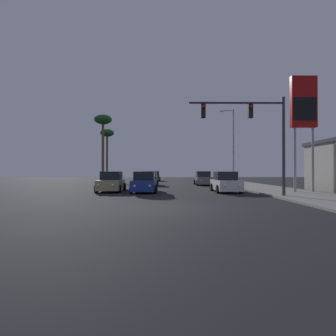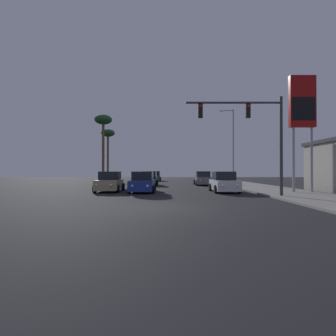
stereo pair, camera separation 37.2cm
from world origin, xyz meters
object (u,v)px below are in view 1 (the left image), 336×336
object	(u,v)px
car_blue	(144,183)
street_lamp	(232,143)
traffic_light_mast	(257,126)
palm_tree_mid	(103,124)
palm_tree_far	(107,136)
car_grey	(203,179)
car_white	(226,183)
car_black	(150,179)
car_green	(154,176)
gas_station_sign	(304,108)
car_tan	(111,182)

from	to	relation	value
car_blue	street_lamp	bearing A→B (deg)	-133.70
street_lamp	traffic_light_mast	bearing A→B (deg)	-98.10
palm_tree_mid	palm_tree_far	bearing A→B (deg)	99.38
car_grey	palm_tree_mid	size ratio (longest dim) A/B	0.45
car_white	car_blue	bearing A→B (deg)	1.11
car_black	car_white	distance (m)	12.10
car_green	gas_station_sign	xyz separation A→B (m)	(12.66, -24.86, 5.86)
street_lamp	car_grey	bearing A→B (deg)	168.30
traffic_light_mast	street_lamp	xyz separation A→B (m)	(2.01, 14.16, 0.44)
car_tan	car_grey	bearing A→B (deg)	-135.29
car_grey	gas_station_sign	bearing A→B (deg)	118.64
street_lamp	gas_station_sign	distance (m)	11.50
car_white	traffic_light_mast	xyz separation A→B (m)	(1.09, -4.30, 3.91)
car_green	street_lamp	bearing A→B (deg)	124.43
car_white	street_lamp	xyz separation A→B (m)	(3.11, 9.85, 4.36)
palm_tree_far	car_grey	bearing A→B (deg)	-43.65
palm_tree_far	car_tan	bearing A→B (deg)	-76.65
car_blue	palm_tree_far	size ratio (longest dim) A/B	0.47
car_white	traffic_light_mast	bearing A→B (deg)	104.47
car_white	gas_station_sign	size ratio (longest dim) A/B	0.48
gas_station_sign	palm_tree_far	size ratio (longest dim) A/B	0.99
car_grey	street_lamp	bearing A→B (deg)	169.36
palm_tree_mid	palm_tree_far	size ratio (longest dim) A/B	1.04
car_blue	palm_tree_mid	bearing A→B (deg)	-64.35
car_blue	palm_tree_mid	xyz separation A→B (m)	(-6.93, 14.90, 7.51)
gas_station_sign	palm_tree_far	distance (m)	33.49
car_grey	car_black	size ratio (longest dim) A/B	1.00
car_blue	car_grey	bearing A→B (deg)	-119.99
palm_tree_mid	car_black	bearing A→B (deg)	-35.42
car_grey	car_green	bearing A→B (deg)	-62.48
street_lamp	car_black	bearing A→B (deg)	179.22
car_grey	palm_tree_mid	distance (m)	15.82
palm_tree_mid	street_lamp	bearing A→B (deg)	-16.49
gas_station_sign	traffic_light_mast	bearing A→B (deg)	-146.92
car_black	gas_station_sign	world-z (taller)	gas_station_sign
car_green	palm_tree_mid	xyz separation A→B (m)	(-6.75, -8.85, 7.51)
gas_station_sign	car_grey	bearing A→B (deg)	117.58
traffic_light_mast	car_green	bearing A→B (deg)	105.82
car_blue	palm_tree_far	bearing A→B (deg)	-70.28
palm_tree_far	car_black	bearing A→B (deg)	-60.41
car_black	palm_tree_mid	bearing A→B (deg)	-33.99
traffic_light_mast	palm_tree_mid	size ratio (longest dim) A/B	0.68
car_white	traffic_light_mast	world-z (taller)	traffic_light_mast
car_green	street_lamp	xyz separation A→B (m)	(9.93, -13.79, 4.36)
car_black	palm_tree_far	size ratio (longest dim) A/B	0.48
gas_station_sign	car_white	bearing A→B (deg)	168.28
car_green	palm_tree_far	xyz separation A→B (m)	(-8.40, 1.15, 7.15)
car_grey	traffic_light_mast	world-z (taller)	traffic_light_mast
car_grey	car_tan	size ratio (longest dim) A/B	1.00
car_grey	palm_tree_mid	bearing A→B (deg)	-16.63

